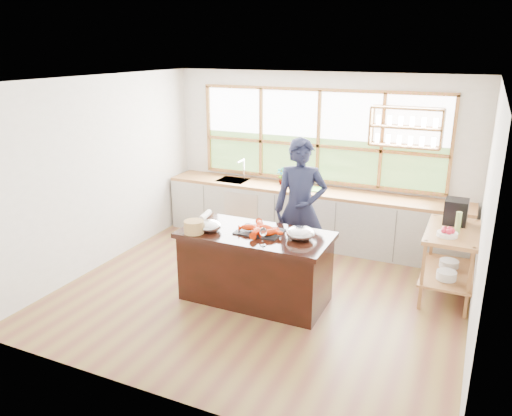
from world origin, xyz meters
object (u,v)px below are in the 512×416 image
Objects in this scene: cook at (300,209)px; wicker_basket at (194,227)px; espresso_machine at (456,212)px; island at (255,266)px.

cook is 7.98× the size of wicker_basket.
cook is at bearing -164.58° from espresso_machine.
espresso_machine is 3.33m from wicker_basket.
wicker_basket is (-2.87, -1.69, -0.08)m from espresso_machine.
island is 0.91m from wicker_basket.
espresso_machine is (2.19, 1.38, 0.60)m from island.
cook is at bearing 52.14° from wicker_basket.
island is 7.61× the size of wicker_basket.
island is 1.07m from cook.
espresso_machine is at bearing -1.36° from cook.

